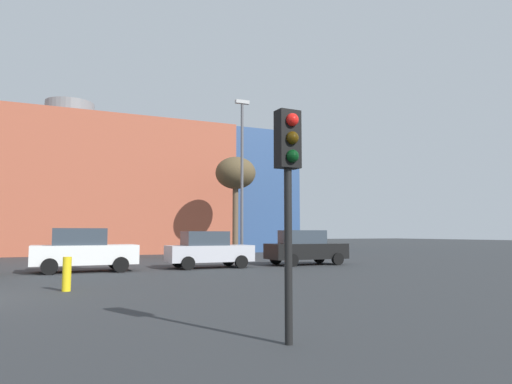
% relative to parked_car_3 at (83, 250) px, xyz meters
% --- Properties ---
extents(building_backdrop, '(38.67, 12.59, 12.80)m').
position_rel_parked_car_3_xyz_m(building_backdrop, '(-0.26, 20.87, 4.53)').
color(building_backdrop, '#B2563D').
rests_on(building_backdrop, ground_plane).
extents(parked_car_3, '(4.27, 2.10, 1.85)m').
position_rel_parked_car_3_xyz_m(parked_car_3, '(0.00, 0.00, 0.00)').
color(parked_car_3, white).
rests_on(parked_car_3, ground_plane).
extents(parked_car_4, '(4.00, 1.96, 1.73)m').
position_rel_parked_car_3_xyz_m(parked_car_4, '(5.58, -0.00, -0.06)').
color(parked_car_4, silver).
rests_on(parked_car_4, ground_plane).
extents(parked_car_5, '(4.14, 2.03, 1.79)m').
position_rel_parked_car_3_xyz_m(parked_car_5, '(10.88, -0.00, -0.03)').
color(parked_car_5, black).
rests_on(parked_car_5, ground_plane).
extents(traffic_light_near_right, '(0.37, 0.37, 3.54)m').
position_rel_parked_car_3_xyz_m(traffic_light_near_right, '(2.04, -14.93, 1.69)').
color(traffic_light_near_right, black).
rests_on(traffic_light_near_right, ground_plane).
extents(bare_tree_0, '(2.96, 2.96, 7.25)m').
position_rel_parked_car_3_xyz_m(bare_tree_0, '(10.95, 10.29, 5.00)').
color(bare_tree_0, brown).
rests_on(bare_tree_0, ground_plane).
extents(bollard_yellow_1, '(0.24, 0.24, 0.97)m').
position_rel_parked_car_3_xyz_m(bollard_yellow_1, '(-0.82, -6.80, -0.43)').
color(bollard_yellow_1, yellow).
rests_on(bollard_yellow_1, ground_plane).
extents(street_lamp, '(0.80, 0.24, 9.15)m').
position_rel_parked_car_3_xyz_m(street_lamp, '(8.33, 2.55, 4.19)').
color(street_lamp, '#59595E').
rests_on(street_lamp, ground_plane).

